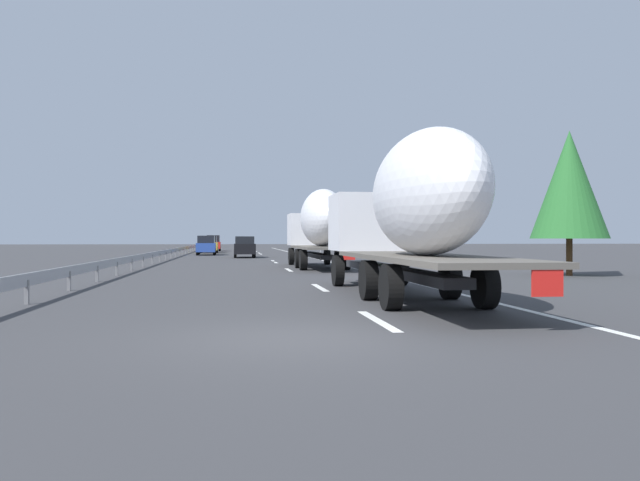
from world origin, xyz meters
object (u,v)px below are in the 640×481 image
Objects in this scene: truck_trailing at (410,209)px; road_sign at (321,230)px; car_yellow_coupe at (209,245)px; truck_lead at (319,224)px; car_blue_sedan at (206,245)px; car_red_compact at (213,243)px; car_black_suv at (245,247)px.

truck_trailing is 3.98× the size of road_sign.
car_yellow_coupe is at bearing 7.43° from truck_trailing.
truck_lead is 22.33m from road_sign.
car_blue_sedan is at bearing 8.76° from truck_trailing.
car_red_compact is at bearing 6.14° from truck_trailing.
car_blue_sedan reaches higher than car_black_suv.
car_black_suv is 7.28m from road_sign.
truck_trailing reaches higher than truck_lead.
car_yellow_coupe is 0.87× the size of car_blue_sedan.
car_red_compact is at bearing -0.28° from car_blue_sedan.
car_yellow_coupe is 1.19× the size of road_sign.
car_black_suv is (38.02, 3.67, -1.48)m from truck_trailing.
car_red_compact is (47.71, 7.08, -1.40)m from truck_lead.
car_black_suv is 1.14× the size of car_yellow_coupe.
truck_lead is 2.59× the size of car_blue_sedan.
truck_trailing is at bearing -173.86° from car_red_compact.
road_sign is at bearing -71.76° from car_black_suv.
truck_lead is 18.14m from truck_trailing.
car_blue_sedan is (46.60, 7.18, -1.44)m from truck_trailing.
road_sign is (2.23, -6.77, 1.48)m from car_black_suv.
car_black_suv is 1.00× the size of car_blue_sedan.
truck_trailing is at bearing -174.49° from car_black_suv.
road_sign is (22.11, -3.10, 0.00)m from truck_lead.
car_yellow_coupe is 9.10m from car_blue_sedan.
car_red_compact is (65.85, 7.08, -1.40)m from truck_trailing.
car_red_compact is at bearing 8.44° from truck_lead.
car_blue_sedan is at bearing 58.30° from road_sign.
truck_trailing is at bearing 175.60° from road_sign.
car_black_suv is 18.04m from car_yellow_coupe.
car_red_compact is 19.25m from car_blue_sedan.
car_blue_sedan is (-19.25, 0.09, -0.05)m from car_red_compact.
car_red_compact is 1.11× the size of car_yellow_coupe.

